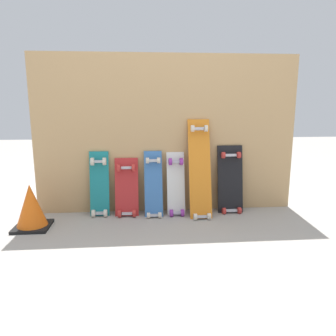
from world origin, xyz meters
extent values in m
plane|color=#9E9991|center=(0.00, 0.00, 0.00)|extent=(12.00, 12.00, 0.00)
cube|color=tan|center=(0.00, 0.07, 0.71)|extent=(2.38, 0.04, 1.42)
cube|color=#197A7F|center=(-0.61, -0.01, 0.25)|extent=(0.17, 0.13, 0.64)
cube|color=#B7B7BF|center=(-0.61, -0.08, 0.03)|extent=(0.08, 0.04, 0.03)
cube|color=#B7B7BF|center=(-0.61, 0.00, 0.49)|extent=(0.08, 0.04, 0.03)
cylinder|color=beige|center=(-0.67, -0.09, 0.03)|extent=(0.03, 0.07, 0.07)
cylinder|color=beige|center=(-0.56, -0.09, 0.03)|extent=(0.03, 0.07, 0.07)
cylinder|color=beige|center=(-0.67, -0.01, 0.49)|extent=(0.03, 0.07, 0.07)
cylinder|color=beige|center=(-0.56, -0.01, 0.49)|extent=(0.03, 0.07, 0.07)
cube|color=#B22626|center=(-0.37, -0.03, 0.22)|extent=(0.21, 0.16, 0.57)
cube|color=#B7B7BF|center=(-0.37, -0.10, 0.03)|extent=(0.09, 0.04, 0.03)
cube|color=#B7B7BF|center=(-0.37, 0.00, 0.42)|extent=(0.09, 0.04, 0.03)
cylinder|color=red|center=(-0.44, -0.12, 0.03)|extent=(0.03, 0.07, 0.07)
cylinder|color=red|center=(-0.31, -0.12, 0.03)|extent=(0.03, 0.07, 0.07)
cylinder|color=red|center=(-0.44, -0.02, 0.43)|extent=(0.03, 0.07, 0.07)
cylinder|color=red|center=(-0.31, -0.02, 0.43)|extent=(0.03, 0.07, 0.07)
cube|color=#386BAD|center=(-0.13, -0.05, 0.25)|extent=(0.16, 0.21, 0.64)
cube|color=#B7B7BF|center=(-0.13, -0.15, 0.02)|extent=(0.07, 0.04, 0.03)
cube|color=#B7B7BF|center=(-0.13, -0.01, 0.49)|extent=(0.07, 0.04, 0.03)
cylinder|color=beige|center=(-0.18, -0.16, 0.03)|extent=(0.03, 0.05, 0.05)
cylinder|color=beige|center=(-0.08, -0.16, 0.03)|extent=(0.03, 0.05, 0.05)
cylinder|color=beige|center=(-0.18, -0.02, 0.49)|extent=(0.03, 0.05, 0.05)
cylinder|color=beige|center=(-0.08, -0.02, 0.49)|extent=(0.03, 0.05, 0.05)
cube|color=silver|center=(0.07, -0.04, 0.24)|extent=(0.16, 0.17, 0.62)
cube|color=#B7B7BF|center=(0.07, -0.12, 0.03)|extent=(0.07, 0.04, 0.03)
cube|color=#B7B7BF|center=(0.07, 0.00, 0.47)|extent=(0.07, 0.04, 0.03)
cylinder|color=purple|center=(0.03, -0.13, 0.03)|extent=(0.03, 0.06, 0.06)
cylinder|color=purple|center=(0.12, -0.13, 0.03)|extent=(0.03, 0.06, 0.06)
cylinder|color=purple|center=(0.03, -0.02, 0.48)|extent=(0.03, 0.06, 0.06)
cylinder|color=purple|center=(0.12, -0.02, 0.48)|extent=(0.03, 0.06, 0.06)
cube|color=orange|center=(0.28, -0.09, 0.39)|extent=(0.19, 0.28, 0.92)
cube|color=#B7B7BF|center=(0.28, -0.22, 0.02)|extent=(0.09, 0.04, 0.03)
cube|color=#B7B7BF|center=(0.28, -0.01, 0.77)|extent=(0.09, 0.04, 0.03)
cylinder|color=beige|center=(0.22, -0.24, 0.03)|extent=(0.03, 0.06, 0.06)
cylinder|color=beige|center=(0.34, -0.24, 0.03)|extent=(0.03, 0.06, 0.06)
cylinder|color=beige|center=(0.22, -0.02, 0.77)|extent=(0.03, 0.06, 0.06)
cylinder|color=beige|center=(0.34, -0.02, 0.77)|extent=(0.03, 0.06, 0.06)
cube|color=black|center=(0.58, -0.02, 0.27)|extent=(0.23, 0.14, 0.68)
cube|color=#B7B7BF|center=(0.58, -0.09, 0.03)|extent=(0.10, 0.04, 0.03)
cube|color=#B7B7BF|center=(0.58, 0.00, 0.53)|extent=(0.10, 0.04, 0.03)
cylinder|color=red|center=(0.51, -0.11, 0.03)|extent=(0.03, 0.06, 0.06)
cylinder|color=red|center=(0.65, -0.11, 0.03)|extent=(0.03, 0.06, 0.06)
cylinder|color=red|center=(0.51, -0.02, 0.53)|extent=(0.03, 0.06, 0.06)
cylinder|color=red|center=(0.65, -0.02, 0.53)|extent=(0.03, 0.06, 0.06)
cube|color=black|center=(-1.13, -0.30, 0.01)|extent=(0.28, 0.28, 0.02)
cone|color=orange|center=(-1.13, -0.30, 0.20)|extent=(0.24, 0.24, 0.34)
camera|label=1|loc=(-0.24, -2.89, 1.02)|focal=34.96mm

